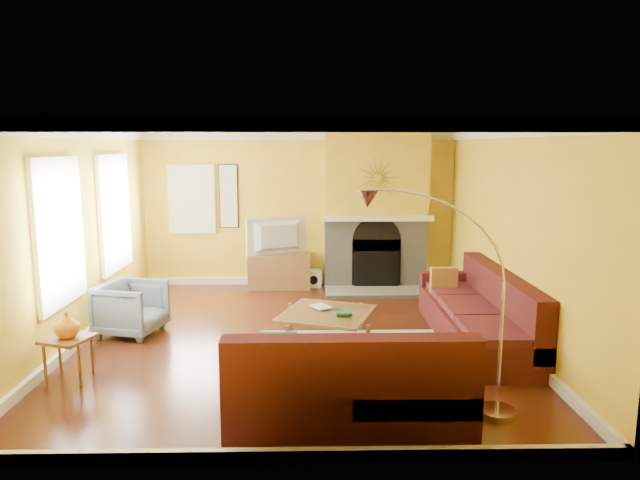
{
  "coord_description": "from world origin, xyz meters",
  "views": [
    {
      "loc": [
        0.17,
        -7.14,
        2.49
      ],
      "look_at": [
        0.32,
        0.4,
        1.23
      ],
      "focal_mm": 32.0,
      "sensor_mm": 36.0,
      "label": 1
    }
  ],
  "objects_px": {
    "coffee_table": "(327,327)",
    "media_console": "(280,271)",
    "sectional_sofa": "(387,321)",
    "arc_lamp": "(440,307)",
    "armchair": "(131,308)",
    "side_table": "(69,359)"
  },
  "relations": [
    {
      "from": "sectional_sofa",
      "to": "arc_lamp",
      "type": "xyz_separation_m",
      "value": [
        0.26,
        -1.48,
        0.6
      ]
    },
    {
      "from": "side_table",
      "to": "arc_lamp",
      "type": "bearing_deg",
      "value": -13.17
    },
    {
      "from": "armchair",
      "to": "arc_lamp",
      "type": "relative_size",
      "value": 0.37
    },
    {
      "from": "media_console",
      "to": "arc_lamp",
      "type": "xyz_separation_m",
      "value": [
        1.7,
        -4.89,
        0.75
      ]
    },
    {
      "from": "media_console",
      "to": "side_table",
      "type": "xyz_separation_m",
      "value": [
        -2.04,
        -4.02,
        -0.05
      ]
    },
    {
      "from": "coffee_table",
      "to": "arc_lamp",
      "type": "xyz_separation_m",
      "value": [
        0.96,
        -1.99,
        0.84
      ]
    },
    {
      "from": "sectional_sofa",
      "to": "side_table",
      "type": "relative_size",
      "value": 8.17
    },
    {
      "from": "sectional_sofa",
      "to": "side_table",
      "type": "bearing_deg",
      "value": -170.15
    },
    {
      "from": "sectional_sofa",
      "to": "armchair",
      "type": "xyz_separation_m",
      "value": [
        -3.28,
        0.93,
        -0.1
      ]
    },
    {
      "from": "media_console",
      "to": "arc_lamp",
      "type": "bearing_deg",
      "value": -70.83
    },
    {
      "from": "armchair",
      "to": "arc_lamp",
      "type": "xyz_separation_m",
      "value": [
        3.54,
        -2.41,
        0.7
      ]
    },
    {
      "from": "coffee_table",
      "to": "side_table",
      "type": "bearing_deg",
      "value": -158.11
    },
    {
      "from": "armchair",
      "to": "arc_lamp",
      "type": "height_order",
      "value": "arc_lamp"
    },
    {
      "from": "sectional_sofa",
      "to": "coffee_table",
      "type": "height_order",
      "value": "sectional_sofa"
    },
    {
      "from": "coffee_table",
      "to": "armchair",
      "type": "distance_m",
      "value": 2.62
    },
    {
      "from": "coffee_table",
      "to": "media_console",
      "type": "height_order",
      "value": "media_console"
    },
    {
      "from": "media_console",
      "to": "side_table",
      "type": "distance_m",
      "value": 4.51
    },
    {
      "from": "sectional_sofa",
      "to": "armchair",
      "type": "height_order",
      "value": "sectional_sofa"
    },
    {
      "from": "sectional_sofa",
      "to": "arc_lamp",
      "type": "relative_size",
      "value": 1.89
    },
    {
      "from": "sectional_sofa",
      "to": "armchair",
      "type": "relative_size",
      "value": 5.13
    },
    {
      "from": "sectional_sofa",
      "to": "coffee_table",
      "type": "xyz_separation_m",
      "value": [
        -0.7,
        0.51,
        -0.24
      ]
    },
    {
      "from": "sectional_sofa",
      "to": "arc_lamp",
      "type": "distance_m",
      "value": 1.62
    }
  ]
}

